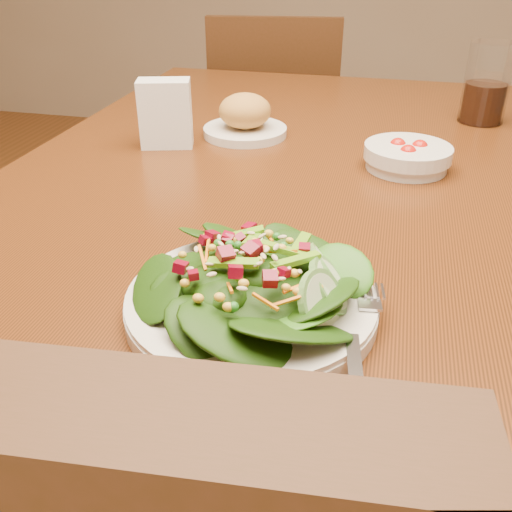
# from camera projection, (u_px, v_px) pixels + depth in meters

# --- Properties ---
(ground_plane) EXTENTS (5.00, 5.00, 0.00)m
(ground_plane) POSITION_uv_depth(u_px,v_px,m) (275.00, 485.00, 1.28)
(ground_plane) COLOR brown
(dining_table) EXTENTS (0.90, 1.40, 0.75)m
(dining_table) POSITION_uv_depth(u_px,v_px,m) (282.00, 230.00, 0.96)
(dining_table) COLOR #58280C
(dining_table) RESTS_ON ground_plane
(chair_far) EXTENTS (0.46, 0.46, 0.87)m
(chair_far) POSITION_uv_depth(u_px,v_px,m) (274.00, 145.00, 1.89)
(chair_far) COLOR black
(chair_far) RESTS_ON ground_plane
(salad_plate) EXTENTS (0.26, 0.25, 0.07)m
(salad_plate) POSITION_uv_depth(u_px,v_px,m) (260.00, 291.00, 0.57)
(salad_plate) COLOR silver
(salad_plate) RESTS_ON dining_table
(bread_plate) EXTENTS (0.16, 0.16, 0.08)m
(bread_plate) POSITION_uv_depth(u_px,v_px,m) (245.00, 119.00, 1.06)
(bread_plate) COLOR silver
(bread_plate) RESTS_ON dining_table
(tomato_bowl) EXTENTS (0.14, 0.14, 0.05)m
(tomato_bowl) POSITION_uv_depth(u_px,v_px,m) (407.00, 156.00, 0.92)
(tomato_bowl) COLOR silver
(tomato_bowl) RESTS_ON dining_table
(drinking_glass) EXTENTS (0.09, 0.09, 0.15)m
(drinking_glass) POSITION_uv_depth(u_px,v_px,m) (486.00, 89.00, 1.12)
(drinking_glass) COLOR silver
(drinking_glass) RESTS_ON dining_table
(napkin_holder) EXTENTS (0.10, 0.07, 0.12)m
(napkin_holder) POSITION_uv_depth(u_px,v_px,m) (165.00, 112.00, 0.99)
(napkin_holder) COLOR white
(napkin_holder) RESTS_ON dining_table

